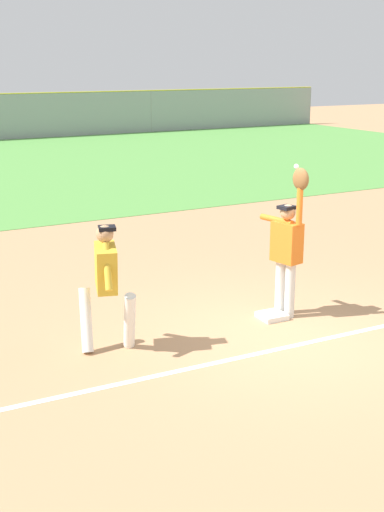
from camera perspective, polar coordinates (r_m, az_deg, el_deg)
name	(u,v)px	position (r m, az deg, el deg)	size (l,w,h in m)	color
ground_plane	(287,335)	(9.92, 7.84, -6.45)	(80.92, 80.92, 0.00)	tan
chalk_foul_line	(26,404)	(8.17, -13.55, -11.82)	(12.00, 0.10, 0.01)	white
first_base	(272,316)	(10.48, 6.62, -4.93)	(0.38, 0.38, 0.08)	white
fielder	(288,244)	(10.30, 7.90, 0.96)	(0.34, 0.90, 2.28)	silver
runner	(106,279)	(9.05, -7.09, -1.92)	(0.76, 0.83, 1.72)	white
baseball	(296,167)	(10.21, 8.62, 7.32)	(0.07, 0.07, 0.07)	white
parked_car_red	(54,118)	(40.23, -11.32, 11.14)	(4.59, 2.52, 1.25)	#B21E1E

